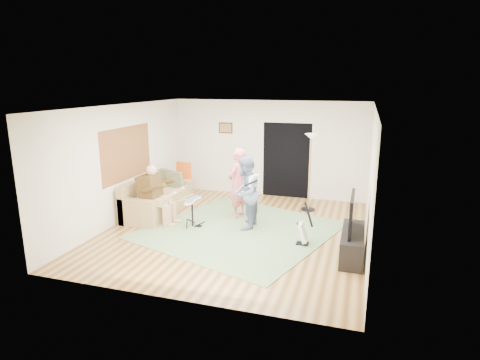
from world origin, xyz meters
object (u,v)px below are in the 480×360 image
Objects in this scene: dining_chair at (181,188)px; drum_kit at (192,214)px; singer at (238,183)px; guitarist at (245,193)px; torchiere_lamp at (310,159)px; television at (352,213)px; tv_cabinet at (352,244)px; guitar_spare at (303,233)px; sofa at (155,201)px.

drum_kit is at bearing -53.33° from dining_chair.
singer is 1.03× the size of guitarist.
torchiere_lamp is 2.85m from television.
singer is at bearing 150.75° from tv_cabinet.
tv_cabinet is at bearing -17.00° from guitar_spare.
singer is (2.07, 0.29, 0.55)m from sofa.
television is at bearing -9.73° from drum_kit.
television reaches higher than drum_kit.
television is at bearing -17.88° from guitar_spare.
dining_chair is 5.12m from television.
guitarist is 2.43m from television.
drum_kit is 2.05m from dining_chair.
guitarist is (2.46, -0.41, 0.52)m from sofa.
sofa is 3.96m from guitar_spare.
television is at bearing 74.34° from singer.
drum_kit is 0.41× the size of guitarist.
sofa is 4.94m from television.
guitarist is at bearing -123.78° from torchiere_lamp.
dining_chair is 0.76× the size of tv_cabinet.
singer is at bearing 50.51° from drum_kit.
dining_chair is at bearing 79.20° from sofa.
singer is 2.08m from dining_chair.
sofa is 1.58× the size of tv_cabinet.
dining_chair is 5.15m from tv_cabinet.
tv_cabinet is at bearing -14.51° from sofa.
television is (0.91, -0.29, 0.59)m from guitar_spare.
singer reaches higher than sofa.
singer is at bearing -146.07° from torchiere_lamp.
guitar_spare is 0.64× the size of tv_cabinet.
guitar_spare is (1.77, -1.24, -0.59)m from singer.
dining_chair reaches higher than guitar_spare.
tv_cabinet is at bearing 74.79° from singer.
torchiere_lamp is at bearing 40.42° from drum_kit.
drum_kit is 3.54m from television.
sofa is at bearing -159.80° from torchiere_lamp.
tv_cabinet is (4.80, -1.24, -0.05)m from sofa.
dining_chair is (0.21, 1.08, 0.08)m from sofa.
television is at bearing -22.66° from dining_chair.
guitarist is 1.58m from guitar_spare.
drum_kit is 0.34× the size of torchiere_lamp.
drum_kit is (1.30, -0.65, -0.01)m from sofa.
drum_kit is 0.63× the size of dining_chair.
torchiere_lamp is 1.83× the size of dining_chair.
torchiere_lamp is 3.03m from tv_cabinet.
television is (2.29, -0.83, 0.03)m from guitarist.
guitar_spare reaches higher than tv_cabinet.
guitar_spare is at bearing 163.00° from tv_cabinet.
drum_kit is at bearing -139.58° from torchiere_lamp.
singer is 3.18m from tv_cabinet.
tv_cabinet is (2.73, -1.53, -0.59)m from singer.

